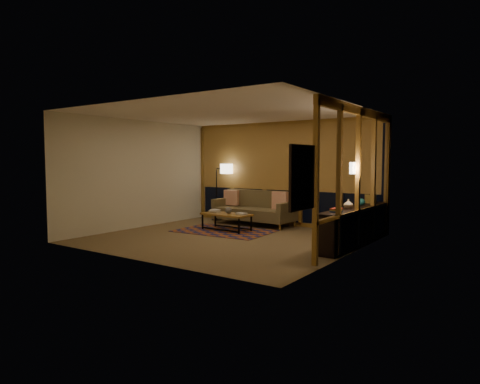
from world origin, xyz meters
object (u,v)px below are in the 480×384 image
Objects in this scene: sofa at (254,208)px; coffee_table at (227,222)px; bookshelf at (355,226)px; floor_lamp at (217,192)px.

sofa reaches higher than coffee_table.
sofa is 1.15m from coffee_table.
bookshelf is at bearing 5.93° from coffee_table.
floor_lamp is (-1.39, 0.20, 0.36)m from sofa.
floor_lamp is at bearing 138.35° from coffee_table.
coffee_table is 0.41× the size of bookshelf.
floor_lamp reaches higher than sofa.
sofa is at bearing 90.69° from coffee_table.
bookshelf is (4.47, -1.17, -0.43)m from floor_lamp.
floor_lamp is at bearing 173.56° from sofa.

